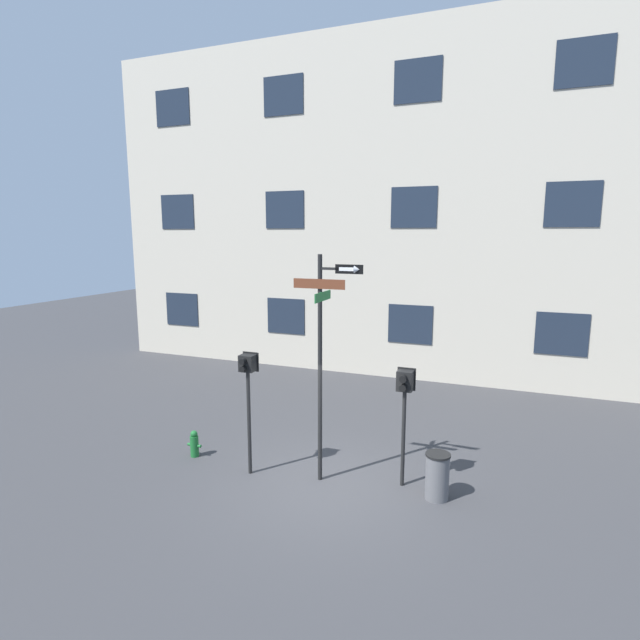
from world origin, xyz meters
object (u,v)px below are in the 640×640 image
object	(u,v)px
pedestrian_signal_left	(248,381)
trash_bin	(437,476)
fire_hydrant	(194,444)
street_sign_pole	(323,349)
pedestrian_signal_right	(405,395)

from	to	relation	value
pedestrian_signal_left	trash_bin	world-z (taller)	pedestrian_signal_left
pedestrian_signal_left	fire_hydrant	distance (m)	2.40
street_sign_pole	fire_hydrant	distance (m)	4.07
pedestrian_signal_left	fire_hydrant	xyz separation A→B (m)	(-1.61, 0.26, -1.76)
pedestrian_signal_right	fire_hydrant	world-z (taller)	pedestrian_signal_right
street_sign_pole	pedestrian_signal_right	size ratio (longest dim) A/B	1.92
pedestrian_signal_left	trash_bin	distance (m)	4.25
pedestrian_signal_right	trash_bin	bearing A→B (deg)	-19.49
pedestrian_signal_left	fire_hydrant	bearing A→B (deg)	170.82
trash_bin	pedestrian_signal_left	bearing A→B (deg)	-173.98
pedestrian_signal_right	fire_hydrant	bearing A→B (deg)	-175.06
pedestrian_signal_left	pedestrian_signal_right	bearing A→B (deg)	12.00
pedestrian_signal_left	pedestrian_signal_right	xyz separation A→B (m)	(3.18, 0.67, -0.12)
pedestrian_signal_left	pedestrian_signal_right	size ratio (longest dim) A/B	1.08
pedestrian_signal_left	trash_bin	size ratio (longest dim) A/B	2.87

